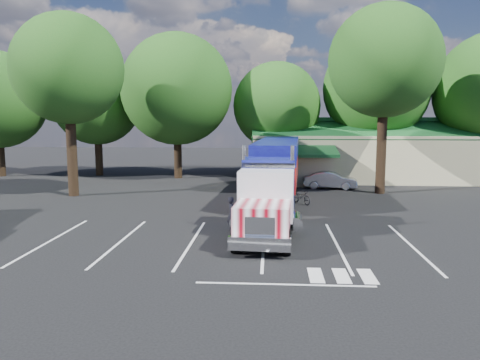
# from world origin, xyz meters

# --- Properties ---
(ground) EXTENTS (120.00, 120.00, 0.00)m
(ground) POSITION_xyz_m (0.00, 0.00, 0.00)
(ground) COLOR black
(ground) RESTS_ON ground
(event_hall) EXTENTS (24.20, 14.12, 5.55)m
(event_hall) POSITION_xyz_m (13.74, 17.81, 2.21)
(event_hall) COLOR #B6AF87
(event_hall) RESTS_ON ground
(tree_row_b) EXTENTS (8.40, 8.40, 11.35)m
(tree_row_b) POSITION_xyz_m (-13.00, 17.80, 7.13)
(tree_row_b) COLOR black
(tree_row_b) RESTS_ON ground
(tree_row_c) EXTENTS (10.00, 10.00, 13.05)m
(tree_row_c) POSITION_xyz_m (-5.00, 16.20, 8.04)
(tree_row_c) COLOR black
(tree_row_c) RESTS_ON ground
(tree_row_d) EXTENTS (8.00, 8.00, 10.60)m
(tree_row_d) POSITION_xyz_m (4.00, 17.50, 6.58)
(tree_row_d) COLOR black
(tree_row_d) RESTS_ON ground
(tree_row_e) EXTENTS (9.60, 9.60, 12.90)m
(tree_row_e) POSITION_xyz_m (13.00, 18.00, 8.09)
(tree_row_e) COLOR black
(tree_row_e) RESTS_ON ground
(tree_near_left) EXTENTS (7.60, 7.60, 12.65)m
(tree_near_left) POSITION_xyz_m (-10.50, 6.00, 8.81)
(tree_near_left) COLOR black
(tree_near_left) RESTS_ON ground
(tree_near_right) EXTENTS (8.00, 8.00, 13.50)m
(tree_near_right) POSITION_xyz_m (11.50, 8.50, 9.46)
(tree_near_right) COLOR black
(tree_near_right) RESTS_ON ground
(semi_truck) EXTENTS (4.06, 20.30, 4.23)m
(semi_truck) POSITION_xyz_m (3.80, 2.61, 2.39)
(semi_truck) COLOR black
(semi_truck) RESTS_ON ground
(woman) EXTENTS (0.59, 0.72, 1.70)m
(woman) POSITION_xyz_m (1.60, -3.77, 0.85)
(woman) COLOR black
(woman) RESTS_ON ground
(bicycle) EXTENTS (1.50, 1.90, 0.96)m
(bicycle) POSITION_xyz_m (5.50, 3.88, 0.48)
(bicycle) COLOR black
(bicycle) RESTS_ON ground
(silver_sedan) EXTENTS (4.27, 2.05, 1.35)m
(silver_sedan) POSITION_xyz_m (8.17, 10.50, 0.68)
(silver_sedan) COLOR #B5B9BE
(silver_sedan) RESTS_ON ground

